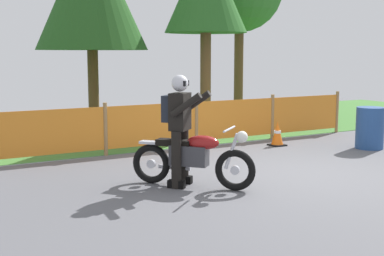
% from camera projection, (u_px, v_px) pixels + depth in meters
% --- Properties ---
extents(ground, '(24.00, 24.00, 0.02)m').
position_uv_depth(ground, '(280.00, 172.00, 9.00)').
color(ground, '#5B5B60').
extents(grass_verge, '(24.00, 6.42, 0.01)m').
position_uv_depth(grass_verge, '(137.00, 128.00, 14.21)').
color(grass_verge, '#427A33').
rests_on(grass_verge, ground).
extents(barrier_fence, '(8.35, 0.08, 1.05)m').
position_uv_depth(barrier_fence, '(196.00, 122.00, 11.38)').
color(barrier_fence, '#997547').
rests_on(barrier_fence, ground).
extents(motorcycle_lead, '(1.36, 1.55, 0.93)m').
position_uv_depth(motorcycle_lead, '(193.00, 158.00, 7.93)').
color(motorcycle_lead, black).
rests_on(motorcycle_lead, ground).
extents(rider_lead, '(0.75, 0.78, 1.69)m').
position_uv_depth(rider_lead, '(179.00, 124.00, 7.93)').
color(rider_lead, black).
rests_on(rider_lead, ground).
extents(traffic_cone, '(0.32, 0.32, 0.53)m').
position_uv_depth(traffic_cone, '(277.00, 134.00, 11.51)').
color(traffic_cone, black).
rests_on(traffic_cone, ground).
extents(spare_drum, '(0.58, 0.58, 0.88)m').
position_uv_depth(spare_drum, '(370.00, 128.00, 11.14)').
color(spare_drum, navy).
rests_on(spare_drum, ground).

